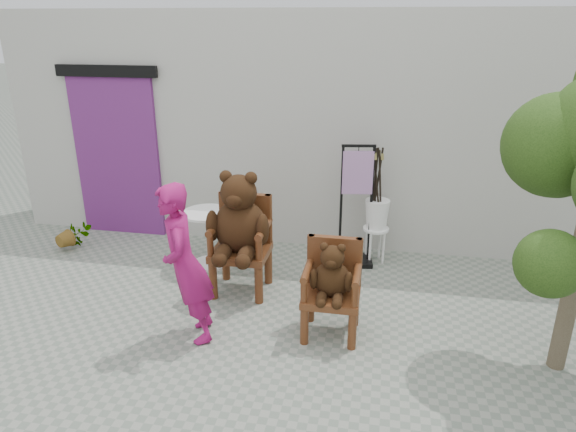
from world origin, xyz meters
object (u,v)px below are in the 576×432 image
object	(u,v)px
chair_big	(240,226)
stool_bucket	(377,213)
chair_small	(332,280)
cafe_table	(208,232)
person	(186,265)
display_stand	(355,220)

from	to	relation	value
chair_big	stool_bucket	xyz separation A→B (m)	(1.44, 1.03, -0.14)
chair_small	cafe_table	world-z (taller)	chair_small
person	display_stand	xyz separation A→B (m)	(1.43, 1.91, -0.19)
person	cafe_table	world-z (taller)	person
person	stool_bucket	distance (m)	2.63
chair_big	chair_small	xyz separation A→B (m)	(1.08, -0.66, -0.21)
chair_big	stool_bucket	distance (m)	1.78
chair_small	stool_bucket	bearing A→B (deg)	77.72
cafe_table	stool_bucket	bearing A→B (deg)	13.66
display_stand	chair_small	bearing A→B (deg)	-103.20
display_stand	stool_bucket	world-z (taller)	display_stand
stool_bucket	person	bearing A→B (deg)	-129.79
cafe_table	stool_bucket	size ratio (longest dim) A/B	0.48
chair_big	cafe_table	distance (m)	0.86
chair_small	cafe_table	size ratio (longest dim) A/B	1.36
chair_big	display_stand	world-z (taller)	display_stand
display_stand	cafe_table	bearing A→B (deg)	-176.75
chair_small	display_stand	bearing A→B (deg)	85.86
chair_small	chair_big	bearing A→B (deg)	148.53
display_stand	stool_bucket	size ratio (longest dim) A/B	1.04
person	cafe_table	size ratio (longest dim) A/B	2.19
cafe_table	stool_bucket	distance (m)	2.08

